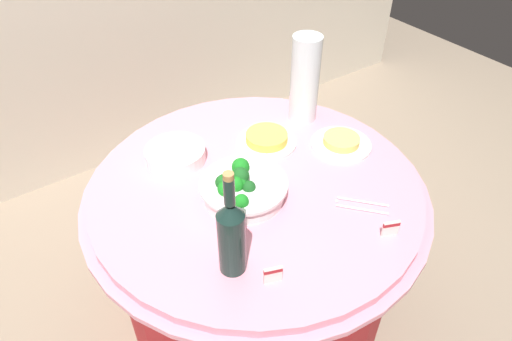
% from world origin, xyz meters
% --- Properties ---
extents(ground_plane, '(6.00, 6.00, 0.00)m').
position_xyz_m(ground_plane, '(0.00, 0.00, 0.00)').
color(ground_plane, gray).
extents(buffet_table, '(1.16, 1.16, 0.74)m').
position_xyz_m(buffet_table, '(0.00, 0.00, 0.38)').
color(buffet_table, maroon).
rests_on(buffet_table, ground_plane).
extents(broccoli_bowl, '(0.28, 0.28, 0.11)m').
position_xyz_m(broccoli_bowl, '(-0.08, -0.04, 0.78)').
color(broccoli_bowl, white).
rests_on(broccoli_bowl, buffet_table).
extents(plate_stack, '(0.21, 0.21, 0.05)m').
position_xyz_m(plate_stack, '(-0.16, 0.26, 0.77)').
color(plate_stack, white).
rests_on(plate_stack, buffet_table).
extents(wine_bottle, '(0.07, 0.07, 0.34)m').
position_xyz_m(wine_bottle, '(-0.25, -0.26, 0.87)').
color(wine_bottle, '#182D28').
rests_on(wine_bottle, buffet_table).
extents(decorative_fruit_vase, '(0.11, 0.11, 0.34)m').
position_xyz_m(decorative_fruit_vase, '(0.37, 0.22, 0.90)').
color(decorative_fruit_vase, silver).
rests_on(decorative_fruit_vase, buffet_table).
extents(serving_tongs, '(0.14, 0.15, 0.01)m').
position_xyz_m(serving_tongs, '(0.20, -0.28, 0.74)').
color(serving_tongs, silver).
rests_on(serving_tongs, buffet_table).
extents(food_plate_fried_egg, '(0.22, 0.22, 0.04)m').
position_xyz_m(food_plate_fried_egg, '(0.16, 0.16, 0.76)').
color(food_plate_fried_egg, white).
rests_on(food_plate_fried_egg, buffet_table).
extents(food_plate_noodles, '(0.22, 0.22, 0.04)m').
position_xyz_m(food_plate_noodles, '(0.37, -0.01, 0.75)').
color(food_plate_noodles, white).
rests_on(food_plate_noodles, buffet_table).
extents(label_placard_front, '(0.05, 0.03, 0.05)m').
position_xyz_m(label_placard_front, '(0.19, -0.42, 0.77)').
color(label_placard_front, white).
rests_on(label_placard_front, buffet_table).
extents(label_placard_mid, '(0.05, 0.03, 0.05)m').
position_xyz_m(label_placard_mid, '(-0.19, -0.36, 0.77)').
color(label_placard_mid, white).
rests_on(label_placard_mid, buffet_table).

